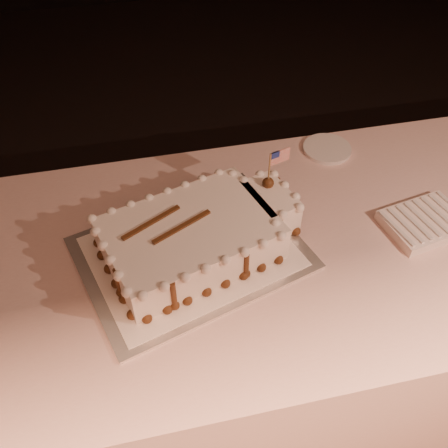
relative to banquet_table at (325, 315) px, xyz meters
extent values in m
cube|color=beige|center=(0.00, 0.00, 0.00)|extent=(2.40, 0.80, 0.75)
cube|color=silver|center=(-0.39, 0.01, 0.38)|extent=(0.60, 0.51, 0.01)
cube|color=white|center=(-0.39, 0.01, 0.38)|extent=(0.53, 0.46, 0.00)
cube|color=white|center=(-0.39, 0.01, 0.43)|extent=(0.44, 0.35, 0.09)
cube|color=white|center=(-0.18, 0.07, 0.43)|extent=(0.13, 0.17, 0.09)
sphere|color=#593116|center=(-0.52, -0.16, 0.39)|extent=(0.02, 0.02, 0.02)
sphere|color=#593116|center=(-0.47, -0.15, 0.39)|extent=(0.02, 0.02, 0.02)
sphere|color=#593116|center=(-0.43, -0.13, 0.39)|extent=(0.02, 0.02, 0.02)
sphere|color=#593116|center=(-0.38, -0.12, 0.39)|extent=(0.02, 0.02, 0.02)
sphere|color=#593116|center=(-0.34, -0.11, 0.39)|extent=(0.02, 0.02, 0.02)
sphere|color=#593116|center=(-0.29, -0.09, 0.39)|extent=(0.02, 0.02, 0.02)
sphere|color=#593116|center=(-0.25, -0.08, 0.39)|extent=(0.02, 0.02, 0.02)
sphere|color=#593116|center=(-0.20, -0.07, 0.39)|extent=(0.02, 0.02, 0.02)
sphere|color=#593116|center=(-0.20, -0.03, 0.39)|extent=(0.02, 0.02, 0.02)
sphere|color=#593116|center=(-0.18, 0.00, 0.39)|extent=(0.02, 0.02, 0.02)
sphere|color=#593116|center=(-0.13, 0.01, 0.39)|extent=(0.02, 0.02, 0.02)
sphere|color=#593116|center=(-0.13, 0.05, 0.39)|extent=(0.02, 0.02, 0.02)
sphere|color=#593116|center=(-0.14, 0.09, 0.39)|extent=(0.02, 0.02, 0.02)
sphere|color=#593116|center=(-0.16, 0.14, 0.39)|extent=(0.02, 0.02, 0.02)
sphere|color=#593116|center=(-0.19, 0.15, 0.39)|extent=(0.02, 0.02, 0.02)
sphere|color=#593116|center=(-0.24, 0.13, 0.39)|extent=(0.02, 0.02, 0.02)
sphere|color=#593116|center=(-0.26, 0.16, 0.39)|extent=(0.02, 0.02, 0.02)
sphere|color=#593116|center=(-0.29, 0.17, 0.39)|extent=(0.02, 0.02, 0.02)
sphere|color=#593116|center=(-0.34, 0.16, 0.39)|extent=(0.02, 0.02, 0.02)
sphere|color=#593116|center=(-0.38, 0.15, 0.39)|extent=(0.02, 0.02, 0.02)
sphere|color=#593116|center=(-0.43, 0.13, 0.39)|extent=(0.02, 0.02, 0.02)
sphere|color=#593116|center=(-0.47, 0.12, 0.39)|extent=(0.02, 0.02, 0.02)
sphere|color=#593116|center=(-0.52, 0.11, 0.39)|extent=(0.02, 0.02, 0.02)
sphere|color=#593116|center=(-0.56, 0.09, 0.39)|extent=(0.02, 0.02, 0.02)
sphere|color=#593116|center=(-0.61, 0.08, 0.39)|extent=(0.02, 0.02, 0.02)
sphere|color=#593116|center=(-0.60, 0.04, 0.39)|extent=(0.02, 0.02, 0.02)
sphere|color=#593116|center=(-0.59, -0.01, 0.39)|extent=(0.02, 0.02, 0.02)
sphere|color=#593116|center=(-0.57, -0.05, 0.39)|extent=(0.02, 0.02, 0.02)
sphere|color=#593116|center=(-0.56, -0.10, 0.39)|extent=(0.02, 0.02, 0.02)
sphere|color=#593116|center=(-0.55, -0.14, 0.39)|extent=(0.02, 0.02, 0.02)
sphere|color=white|center=(-0.52, -0.16, 0.47)|extent=(0.02, 0.02, 0.02)
sphere|color=white|center=(-0.47, -0.15, 0.47)|extent=(0.02, 0.02, 0.02)
sphere|color=white|center=(-0.43, -0.13, 0.47)|extent=(0.02, 0.02, 0.02)
sphere|color=white|center=(-0.38, -0.12, 0.47)|extent=(0.02, 0.02, 0.02)
sphere|color=white|center=(-0.34, -0.11, 0.47)|extent=(0.02, 0.02, 0.02)
sphere|color=white|center=(-0.29, -0.09, 0.47)|extent=(0.02, 0.02, 0.02)
sphere|color=white|center=(-0.25, -0.08, 0.47)|extent=(0.02, 0.02, 0.02)
sphere|color=white|center=(-0.20, -0.07, 0.47)|extent=(0.02, 0.02, 0.02)
sphere|color=white|center=(-0.20, -0.03, 0.47)|extent=(0.02, 0.02, 0.02)
sphere|color=white|center=(-0.18, 0.00, 0.47)|extent=(0.02, 0.02, 0.02)
sphere|color=white|center=(-0.13, 0.01, 0.47)|extent=(0.02, 0.02, 0.02)
sphere|color=white|center=(-0.13, 0.05, 0.47)|extent=(0.02, 0.02, 0.02)
sphere|color=white|center=(-0.14, 0.09, 0.47)|extent=(0.02, 0.02, 0.02)
sphere|color=white|center=(-0.16, 0.14, 0.47)|extent=(0.02, 0.02, 0.02)
sphere|color=white|center=(-0.19, 0.15, 0.47)|extent=(0.02, 0.02, 0.02)
sphere|color=white|center=(-0.24, 0.13, 0.47)|extent=(0.02, 0.02, 0.02)
sphere|color=white|center=(-0.26, 0.16, 0.47)|extent=(0.02, 0.02, 0.02)
sphere|color=white|center=(-0.29, 0.17, 0.47)|extent=(0.02, 0.02, 0.02)
sphere|color=white|center=(-0.34, 0.16, 0.47)|extent=(0.02, 0.02, 0.02)
sphere|color=white|center=(-0.38, 0.15, 0.47)|extent=(0.02, 0.02, 0.02)
sphere|color=white|center=(-0.43, 0.13, 0.47)|extent=(0.02, 0.02, 0.02)
sphere|color=white|center=(-0.47, 0.12, 0.47)|extent=(0.02, 0.02, 0.02)
sphere|color=white|center=(-0.52, 0.11, 0.47)|extent=(0.02, 0.02, 0.02)
sphere|color=white|center=(-0.56, 0.09, 0.47)|extent=(0.02, 0.02, 0.02)
sphere|color=white|center=(-0.61, 0.08, 0.47)|extent=(0.02, 0.02, 0.02)
sphere|color=white|center=(-0.60, 0.04, 0.47)|extent=(0.02, 0.02, 0.02)
sphere|color=white|center=(-0.59, -0.01, 0.47)|extent=(0.02, 0.02, 0.02)
sphere|color=white|center=(-0.57, -0.05, 0.47)|extent=(0.02, 0.02, 0.02)
sphere|color=white|center=(-0.56, -0.10, 0.47)|extent=(0.02, 0.02, 0.02)
sphere|color=white|center=(-0.55, -0.14, 0.47)|extent=(0.02, 0.02, 0.02)
cylinder|color=#593116|center=(-0.46, -0.14, 0.43)|extent=(0.01, 0.01, 0.08)
sphere|color=#593116|center=(-0.46, -0.14, 0.39)|extent=(0.02, 0.02, 0.02)
cylinder|color=#593116|center=(-0.29, -0.09, 0.43)|extent=(0.01, 0.01, 0.08)
sphere|color=#593116|center=(-0.29, -0.09, 0.39)|extent=(0.02, 0.02, 0.02)
cylinder|color=#593116|center=(-0.18, 0.00, 0.43)|extent=(0.01, 0.01, 0.08)
sphere|color=#593116|center=(-0.18, 0.00, 0.39)|extent=(0.02, 0.02, 0.02)
cylinder|color=#593116|center=(-0.15, 0.12, 0.43)|extent=(0.01, 0.01, 0.08)
sphere|color=#593116|center=(-0.15, 0.12, 0.39)|extent=(0.02, 0.02, 0.02)
cylinder|color=#593116|center=(-0.26, 0.18, 0.43)|extent=(0.01, 0.01, 0.08)
sphere|color=#593116|center=(-0.26, 0.18, 0.39)|extent=(0.02, 0.02, 0.02)
cylinder|color=#593116|center=(-0.43, 0.13, 0.43)|extent=(0.01, 0.01, 0.08)
sphere|color=#593116|center=(-0.43, 0.13, 0.39)|extent=(0.02, 0.02, 0.02)
cylinder|color=#593116|center=(-0.60, 0.08, 0.43)|extent=(0.01, 0.01, 0.08)
sphere|color=#593116|center=(-0.60, 0.08, 0.39)|extent=(0.02, 0.02, 0.02)
cylinder|color=#593116|center=(-0.57, -0.08, 0.43)|extent=(0.01, 0.01, 0.08)
sphere|color=#593116|center=(-0.57, -0.08, 0.39)|extent=(0.02, 0.02, 0.02)
cube|color=#593116|center=(-0.48, 0.03, 0.48)|extent=(0.14, 0.08, 0.01)
cube|color=#593116|center=(-0.41, 0.00, 0.48)|extent=(0.14, 0.08, 0.01)
sphere|color=#593116|center=(-0.18, 0.10, 0.48)|extent=(0.03, 0.03, 0.03)
cylinder|color=#A67947|center=(-0.18, 0.10, 0.52)|extent=(0.00, 0.00, 0.11)
cube|color=red|center=(-0.16, 0.11, 0.55)|extent=(0.05, 0.02, 0.04)
cube|color=navy|center=(-0.17, 0.10, 0.56)|extent=(0.02, 0.01, 0.02)
cube|color=white|center=(0.19, -0.03, 0.39)|extent=(0.22, 0.18, 0.03)
cube|color=silver|center=(0.10, -0.04, 0.40)|extent=(0.04, 0.13, 0.01)
cube|color=silver|center=(0.13, -0.04, 0.40)|extent=(0.04, 0.13, 0.01)
cube|color=silver|center=(0.16, -0.03, 0.40)|extent=(0.04, 0.13, 0.01)
cube|color=silver|center=(0.18, -0.03, 0.40)|extent=(0.04, 0.13, 0.01)
cube|color=silver|center=(0.21, -0.02, 0.40)|extent=(0.04, 0.13, 0.01)
cube|color=silver|center=(0.23, -0.02, 0.40)|extent=(0.04, 0.13, 0.01)
cube|color=silver|center=(0.26, -0.01, 0.40)|extent=(0.04, 0.13, 0.01)
cylinder|color=silver|center=(0.07, 0.32, 0.38)|extent=(0.14, 0.14, 0.01)
camera|label=1|loc=(-0.48, -0.76, 1.28)|focal=40.00mm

